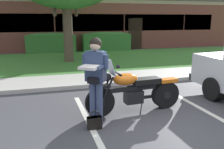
{
  "coord_description": "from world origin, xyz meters",
  "views": [
    {
      "loc": [
        -2.16,
        -3.56,
        2.05
      ],
      "look_at": [
        -0.82,
        1.28,
        0.85
      ],
      "focal_mm": 37.49,
      "sensor_mm": 36.0,
      "label": 1
    }
  ],
  "objects_px": {
    "handbag": "(95,122)",
    "hedge_left": "(51,42)",
    "rider_person": "(95,74)",
    "brick_building": "(52,23)",
    "motorcycle": "(138,91)",
    "hedge_center_left": "(106,41)"
  },
  "relations": [
    {
      "from": "motorcycle",
      "to": "hedge_center_left",
      "type": "distance_m",
      "value": 10.4
    },
    {
      "from": "motorcycle",
      "to": "hedge_center_left",
      "type": "height_order",
      "value": "motorcycle"
    },
    {
      "from": "motorcycle",
      "to": "handbag",
      "type": "xyz_separation_m",
      "value": [
        -1.1,
        -0.6,
        -0.34
      ]
    },
    {
      "from": "rider_person",
      "to": "hedge_left",
      "type": "bearing_deg",
      "value": 93.4
    },
    {
      "from": "brick_building",
      "to": "hedge_left",
      "type": "bearing_deg",
      "value": -92.84
    },
    {
      "from": "motorcycle",
      "to": "rider_person",
      "type": "xyz_separation_m",
      "value": [
        -1.01,
        -0.3,
        0.52
      ]
    },
    {
      "from": "handbag",
      "to": "hedge_left",
      "type": "xyz_separation_m",
      "value": [
        -0.54,
        10.83,
        0.51
      ]
    },
    {
      "from": "hedge_center_left",
      "to": "motorcycle",
      "type": "bearing_deg",
      "value": -100.29
    },
    {
      "from": "hedge_left",
      "to": "brick_building",
      "type": "distance_m",
      "value": 5.97
    },
    {
      "from": "rider_person",
      "to": "handbag",
      "type": "bearing_deg",
      "value": -106.87
    },
    {
      "from": "handbag",
      "to": "hedge_center_left",
      "type": "xyz_separation_m",
      "value": [
        2.96,
        10.83,
        0.51
      ]
    },
    {
      "from": "rider_person",
      "to": "hedge_left",
      "type": "relative_size",
      "value": 0.58
    },
    {
      "from": "hedge_center_left",
      "to": "brick_building",
      "type": "height_order",
      "value": "brick_building"
    },
    {
      "from": "rider_person",
      "to": "handbag",
      "type": "height_order",
      "value": "rider_person"
    },
    {
      "from": "motorcycle",
      "to": "handbag",
      "type": "height_order",
      "value": "motorcycle"
    },
    {
      "from": "motorcycle",
      "to": "rider_person",
      "type": "bearing_deg",
      "value": -163.63
    },
    {
      "from": "handbag",
      "to": "hedge_left",
      "type": "relative_size",
      "value": 0.12
    },
    {
      "from": "motorcycle",
      "to": "hedge_left",
      "type": "distance_m",
      "value": 10.36
    },
    {
      "from": "handbag",
      "to": "hedge_left",
      "type": "height_order",
      "value": "hedge_left"
    },
    {
      "from": "hedge_center_left",
      "to": "brick_building",
      "type": "xyz_separation_m",
      "value": [
        -3.21,
        5.87,
        1.1
      ]
    },
    {
      "from": "motorcycle",
      "to": "rider_person",
      "type": "distance_m",
      "value": 1.18
    },
    {
      "from": "hedge_left",
      "to": "brick_building",
      "type": "relative_size",
      "value": 0.11
    }
  ]
}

